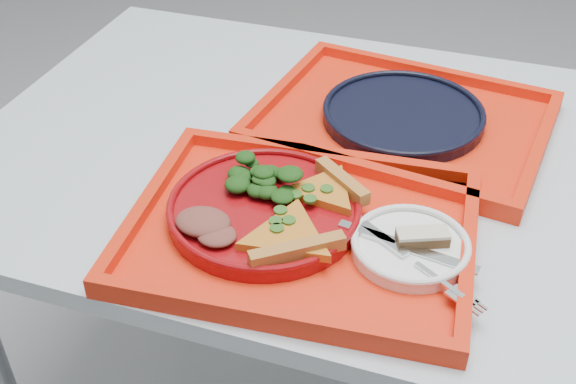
# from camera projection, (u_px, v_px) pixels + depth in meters

# --- Properties ---
(table) EXTENTS (1.60, 0.80, 0.75)m
(table) POSITION_uv_depth(u_px,v_px,m) (475.00, 217.00, 1.11)
(table) COLOR silver
(table) RESTS_ON ground
(tray_main) EXTENTS (0.48, 0.38, 0.01)m
(tray_main) POSITION_uv_depth(u_px,v_px,m) (301.00, 233.00, 0.96)
(tray_main) COLOR red
(tray_main) RESTS_ON table
(tray_far) EXTENTS (0.49, 0.40, 0.01)m
(tray_far) POSITION_uv_depth(u_px,v_px,m) (402.00, 123.00, 1.18)
(tray_far) COLOR red
(tray_far) RESTS_ON table
(dinner_plate) EXTENTS (0.26, 0.26, 0.02)m
(dinner_plate) POSITION_uv_depth(u_px,v_px,m) (265.00, 211.00, 0.97)
(dinner_plate) COLOR maroon
(dinner_plate) RESTS_ON tray_main
(side_plate) EXTENTS (0.15, 0.15, 0.01)m
(side_plate) POSITION_uv_depth(u_px,v_px,m) (410.00, 248.00, 0.91)
(side_plate) COLOR white
(side_plate) RESTS_ON tray_main
(navy_plate) EXTENTS (0.26, 0.26, 0.02)m
(navy_plate) POSITION_uv_depth(u_px,v_px,m) (403.00, 116.00, 1.17)
(navy_plate) COLOR black
(navy_plate) RESTS_ON tray_far
(pizza_slice_a) EXTENTS (0.18, 0.18, 0.02)m
(pizza_slice_a) POSITION_uv_depth(u_px,v_px,m) (288.00, 233.00, 0.91)
(pizza_slice_a) COLOR gold
(pizza_slice_a) RESTS_ON dinner_plate
(pizza_slice_b) EXTENTS (0.15, 0.16, 0.02)m
(pizza_slice_b) POSITION_uv_depth(u_px,v_px,m) (325.00, 188.00, 0.98)
(pizza_slice_b) COLOR gold
(pizza_slice_b) RESTS_ON dinner_plate
(salad_heap) EXTENTS (0.09, 0.08, 0.04)m
(salad_heap) POSITION_uv_depth(u_px,v_px,m) (262.00, 174.00, 0.99)
(salad_heap) COLOR black
(salad_heap) RESTS_ON dinner_plate
(meat_portion) EXTENTS (0.07, 0.06, 0.02)m
(meat_portion) POSITION_uv_depth(u_px,v_px,m) (203.00, 222.00, 0.92)
(meat_portion) COLOR brown
(meat_portion) RESTS_ON dinner_plate
(dessert_bar) EXTENTS (0.07, 0.05, 0.02)m
(dessert_bar) POSITION_uv_depth(u_px,v_px,m) (423.00, 237.00, 0.91)
(dessert_bar) COLOR #462F17
(dessert_bar) RESTS_ON side_plate
(knife) EXTENTS (0.19, 0.05, 0.01)m
(knife) POSITION_uv_depth(u_px,v_px,m) (407.00, 246.00, 0.90)
(knife) COLOR silver
(knife) RESTS_ON side_plate
(fork) EXTENTS (0.17, 0.12, 0.01)m
(fork) POSITION_uv_depth(u_px,v_px,m) (415.00, 262.00, 0.88)
(fork) COLOR silver
(fork) RESTS_ON side_plate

